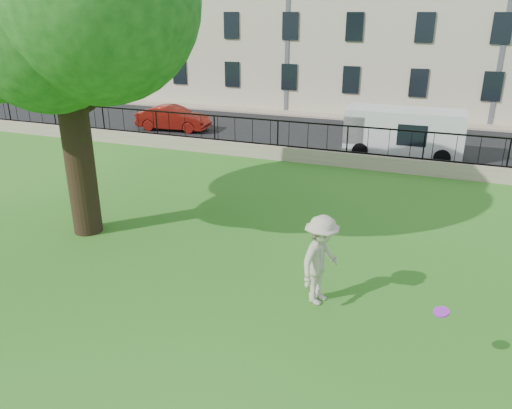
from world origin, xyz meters
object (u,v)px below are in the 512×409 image
at_px(red_sedan, 173,118).
at_px(white_van, 403,133).
at_px(man, 321,260).
at_px(frisbee, 441,312).

xyz_separation_m(red_sedan, white_van, (12.08, -1.00, 0.40)).
relative_size(man, frisbee, 7.59).
bearing_deg(man, white_van, 13.26).
relative_size(frisbee, red_sedan, 0.07).
distance_m(frisbee, red_sedan, 20.88).
bearing_deg(red_sedan, frisbee, -143.14).
xyz_separation_m(man, white_van, (0.49, 12.92, 0.02)).
bearing_deg(white_van, man, -93.64).
xyz_separation_m(frisbee, white_van, (-2.00, 14.41, -0.17)).
bearing_deg(red_sedan, man, -145.77).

